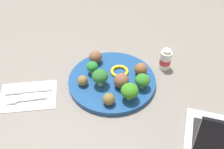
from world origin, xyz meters
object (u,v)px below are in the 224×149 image
at_px(broccoli_floret_mid_left, 142,80).
at_px(fork, 24,99).
at_px(knife, 26,91).
at_px(yogurt_bottle, 165,60).
at_px(meatball_mid_right, 95,57).
at_px(broccoli_floret_back_left, 130,91).
at_px(meatball_back_left, 121,81).
at_px(meatball_front_left, 83,81).
at_px(pepper_ring_far_rim, 120,71).
at_px(broccoli_floret_front_right, 100,76).
at_px(meatball_near_rim, 109,99).
at_px(napkin, 28,96).
at_px(meatball_back_right, 141,69).
at_px(plate, 112,81).
at_px(broccoli_floret_front_left, 92,67).

bearing_deg(broccoli_floret_mid_left, fork, -0.40).
height_order(knife, yogurt_bottle, yogurt_bottle).
bearing_deg(meatball_mid_right, broccoli_floret_back_left, 114.88).
bearing_deg(meatball_back_left, meatball_front_left, -11.18).
bearing_deg(pepper_ring_far_rim, yogurt_bottle, -172.19).
distance_m(broccoli_floret_mid_left, broccoli_floret_front_right, 0.13).
height_order(meatball_near_rim, knife, meatball_near_rim).
height_order(meatball_front_left, napkin, meatball_front_left).
relative_size(meatball_front_left, meatball_back_right, 0.80).
distance_m(broccoli_floret_mid_left, broccoli_floret_back_left, 0.06).
relative_size(meatball_front_left, meatball_near_rim, 0.92).
bearing_deg(meatball_near_rim, meatball_back_right, -136.10).
bearing_deg(broccoli_floret_back_left, knife, -14.73).
relative_size(meatball_back_left, fork, 0.39).
relative_size(meatball_mid_right, fork, 0.37).
distance_m(meatball_mid_right, meatball_back_right, 0.16).
bearing_deg(meatball_near_rim, broccoli_floret_mid_left, -154.02).
height_order(broccoli_floret_front_right, fork, broccoli_floret_front_right).
distance_m(meatball_back_left, napkin, 0.29).
bearing_deg(knife, meatball_back_right, -176.74).
relative_size(broccoli_floret_mid_left, meatball_mid_right, 1.09).
height_order(broccoli_floret_back_left, meatball_mid_right, broccoli_floret_back_left).
distance_m(broccoli_floret_mid_left, meatball_near_rim, 0.12).
relative_size(broccoli_floret_back_left, napkin, 0.32).
xyz_separation_m(meatball_back_right, yogurt_bottle, (-0.09, -0.04, -0.00)).
xyz_separation_m(meatball_front_left, napkin, (0.17, 0.01, -0.03)).
distance_m(meatball_back_left, fork, 0.30).
xyz_separation_m(plate, broccoli_floret_back_left, (-0.04, 0.09, 0.04)).
relative_size(meatball_near_rim, meatball_back_left, 0.76).
height_order(broccoli_floret_back_left, meatball_front_left, broccoli_floret_back_left).
relative_size(broccoli_floret_mid_left, yogurt_bottle, 0.63).
xyz_separation_m(meatball_mid_right, napkin, (0.22, 0.12, -0.04)).
bearing_deg(fork, plate, -170.62).
distance_m(plate, meatball_mid_right, 0.11).
height_order(broccoli_floret_back_left, yogurt_bottle, yogurt_bottle).
bearing_deg(meatball_front_left, plate, -172.50).
distance_m(meatball_near_rim, pepper_ring_far_rim, 0.14).
relative_size(broccoli_floret_front_left, yogurt_bottle, 0.57).
relative_size(meatball_mid_right, knife, 0.30).
distance_m(broccoli_floret_front_right, knife, 0.24).
bearing_deg(fork, meatball_back_right, -171.13).
bearing_deg(knife, meatball_front_left, 178.77).
height_order(meatball_back_right, meatball_near_rim, meatball_back_right).
bearing_deg(napkin, plate, -174.26).
relative_size(pepper_ring_far_rim, knife, 0.41).
xyz_separation_m(meatball_back_left, napkin, (0.29, -0.01, -0.04)).
bearing_deg(meatball_back_right, pepper_ring_far_rim, -13.77).
bearing_deg(broccoli_floret_mid_left, pepper_ring_far_rim, -52.41).
distance_m(plate, yogurt_bottle, 0.20).
bearing_deg(yogurt_bottle, broccoli_floret_front_right, 17.10).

